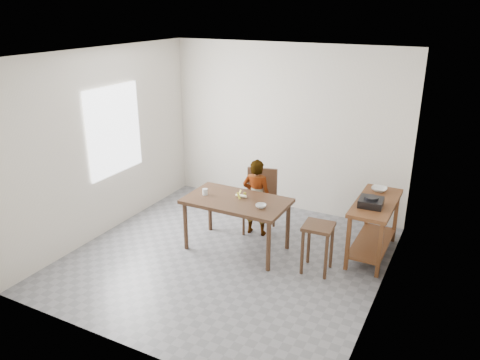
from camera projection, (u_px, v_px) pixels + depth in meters
The scene contains 17 objects.
floor at pixel (227, 259), 6.38m from camera, with size 4.00×4.00×0.04m, color slate.
ceiling at pixel (224, 52), 5.41m from camera, with size 4.00×4.00×0.04m, color white.
wall_back at pixel (286, 128), 7.57m from camera, with size 4.00×0.04×2.70m, color beige.
wall_front at pixel (117, 228), 4.21m from camera, with size 4.00×0.04×2.70m, color beige.
wall_left at pixel (104, 143), 6.76m from camera, with size 0.04×4.00×2.70m, color beige.
wall_right at pixel (390, 192), 5.02m from camera, with size 0.04×4.00×2.70m, color beige.
window_pane at pixel (115, 131), 6.85m from camera, with size 0.02×1.10×1.30m, color white.
dining_table at pixel (237, 224), 6.48m from camera, with size 1.40×0.80×0.75m, color #3E2718, non-canonical shape.
prep_counter at pixel (373, 228), 6.32m from camera, with size 0.50×1.20×0.80m, color #593219, non-canonical shape.
child at pixel (256, 197), 6.85m from camera, with size 0.43×0.28×1.17m, color white.
dining_chair at pixel (259, 202), 6.97m from camera, with size 0.45×0.45×0.94m, color #3E2718, non-canonical shape.
stool at pixel (317, 248), 5.96m from camera, with size 0.37×0.37×0.65m, color #3E2718, non-canonical shape.
glass_tumbler at pixel (205, 192), 6.50m from camera, with size 0.07×0.07×0.09m, color silver.
small_bowl at pixel (261, 206), 6.09m from camera, with size 0.14×0.14×0.04m, color silver.
banana at pixel (241, 195), 6.40m from camera, with size 0.18×0.13×0.06m, color gold, non-canonical shape.
serving_bowl at pixel (379, 189), 6.50m from camera, with size 0.21×0.21×0.05m, color silver.
gas_burner at pixel (371, 202), 6.01m from camera, with size 0.30×0.30×0.10m, color black.
Camera 1 is at (2.73, -4.87, 3.24)m, focal length 35.00 mm.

